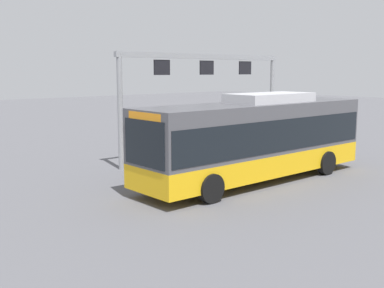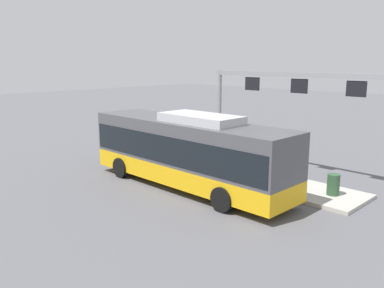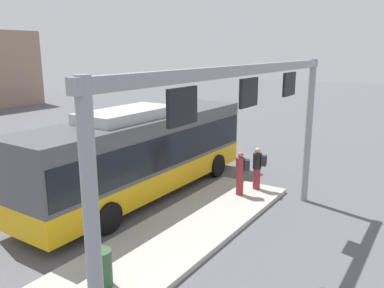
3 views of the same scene
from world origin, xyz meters
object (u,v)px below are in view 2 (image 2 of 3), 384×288
(person_waiting_near, at_px, (209,149))
(trash_bin, at_px, (333,185))
(bus_main, at_px, (188,149))
(person_boarding, at_px, (200,146))

(person_waiting_near, relative_size, trash_bin, 1.86)
(bus_main, relative_size, person_waiting_near, 6.42)
(person_boarding, bearing_deg, person_waiting_near, 60.07)
(person_boarding, height_order, trash_bin, person_boarding)
(bus_main, relative_size, trash_bin, 11.91)
(bus_main, xyz_separation_m, person_boarding, (2.61, -3.59, -0.76))
(person_boarding, relative_size, person_waiting_near, 1.00)
(person_boarding, relative_size, trash_bin, 1.86)
(person_boarding, bearing_deg, trash_bin, 74.70)
(bus_main, xyz_separation_m, person_waiting_near, (1.69, -3.31, -0.76))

